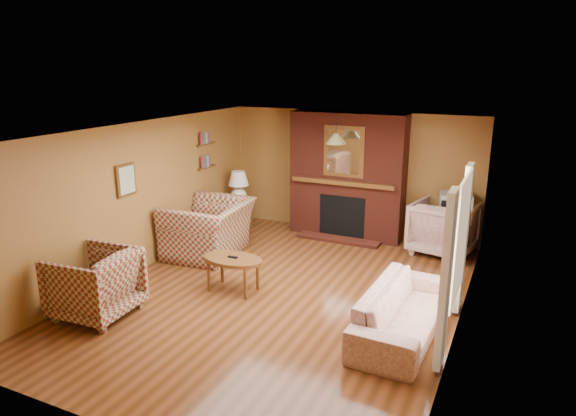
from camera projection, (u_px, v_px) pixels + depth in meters
The scene contains 20 objects.
floor at pixel (279, 294), 7.56m from camera, with size 6.50×6.50×0.00m, color #4C2810.
ceiling at pixel (278, 131), 6.90m from camera, with size 6.50×6.50×0.00m, color white.
wall_back at pixel (351, 173), 10.06m from camera, with size 6.50×6.50×0.00m, color olive.
wall_front at pixel (113, 315), 4.40m from camera, with size 6.50×6.50×0.00m, color olive.
wall_left at pixel (139, 197), 8.25m from camera, with size 6.50×6.50×0.00m, color olive.
wall_right at pixel (464, 241), 6.21m from camera, with size 6.50×6.50×0.00m, color olive.
fireplace at pixel (347, 177), 9.83m from camera, with size 2.20×0.82×2.40m.
window_right at pixel (457, 252), 6.07m from camera, with size 0.10×1.85×2.00m.
bookshelf at pixel (207, 151), 9.75m from camera, with size 0.09×0.55×0.71m.
botanical_print at pixel (126, 180), 7.88m from camera, with size 0.05×0.40×0.50m.
pendant_light at pixel (336, 139), 9.01m from camera, with size 0.36×0.36×0.48m.
plaid_loveseat at pixel (209, 229), 9.03m from camera, with size 1.46×1.27×0.95m, color maroon.
plaid_armchair at pixel (95, 283), 6.83m from camera, with size 0.97×1.00×0.91m, color maroon.
floral_sofa at pixel (404, 311), 6.39m from camera, with size 2.10×0.82×0.61m, color beige.
floral_armchair at pixel (444, 228), 9.07m from camera, with size 1.01×1.04×0.95m, color beige.
coffee_table at pixel (233, 262), 7.56m from camera, with size 0.93×0.58×0.54m.
side_table at pixel (239, 216), 10.47m from camera, with size 0.40×0.40×0.53m, color brown.
table_lamp at pixel (239, 186), 10.30m from camera, with size 0.40×0.40×0.67m.
tv_stand at pixel (452, 237), 9.08m from camera, with size 0.57×0.52×0.62m, color black.
crt_tv at pixel (455, 207), 8.92m from camera, with size 0.62×0.62×0.49m.
Camera 1 is at (3.05, -6.22, 3.28)m, focal length 32.00 mm.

